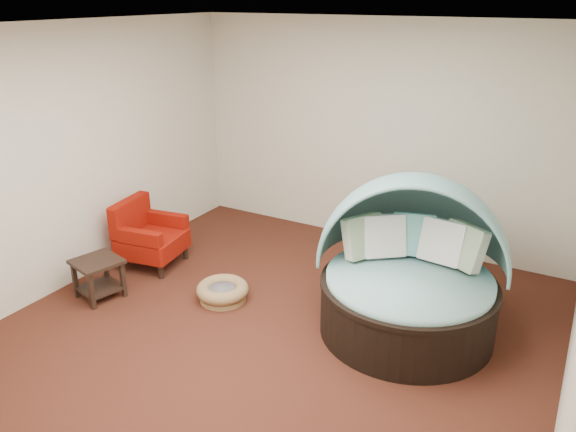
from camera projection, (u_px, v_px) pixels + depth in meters
The scene contains 9 objects.
floor at pixel (277, 329), 5.46m from camera, with size 5.00×5.00×0.00m, color #471E14.
wall_back at pixel (378, 135), 6.96m from camera, with size 5.00×5.00×0.00m, color beige.
wall_front at pixel (32, 332), 2.92m from camera, with size 5.00×5.00×0.00m, color beige.
wall_left at pixel (78, 156), 6.08m from camera, with size 5.00×5.00×0.00m, color beige.
ceiling at pixel (275, 26), 4.42m from camera, with size 5.00×5.00×0.00m, color white.
canopy_daybed at pixel (411, 261), 5.26m from camera, with size 2.08×2.04×1.52m.
pet_basket at pixel (223, 291), 5.95m from camera, with size 0.65×0.65×0.19m.
red_armchair at pixel (148, 236), 6.64m from camera, with size 0.78×0.78×0.80m.
side_table at pixel (98, 273), 5.94m from camera, with size 0.55×0.55×0.43m.
Camera 1 is at (2.39, -4.01, 3.04)m, focal length 35.00 mm.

